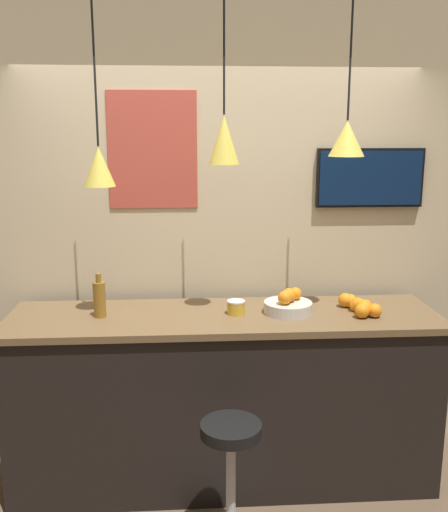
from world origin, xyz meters
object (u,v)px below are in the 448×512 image
Objects in this scene: juice_bottle at (99,299)px; mounted_tv at (370,178)px; bar_stool at (231,477)px; spread_jar at (236,307)px; fruit_bowl at (288,305)px.

juice_bottle is 0.37× the size of mounted_tv.
bar_stool is at bearing -133.08° from mounted_tv.
bar_stool is 1.22m from juice_bottle.
spread_jar is (0.79, 0.00, -0.07)m from juice_bottle.
mounted_tv is at bearing 23.95° from spread_jar.
bar_stool is 2.47× the size of fruit_bowl.
mounted_tv reaches higher than fruit_bowl.
fruit_bowl is 1.10m from juice_bottle.
spread_jar reaches higher than bar_stool.
juice_bottle is at bearing 138.04° from bar_stool.
mounted_tv is (1.68, 0.40, 0.65)m from juice_bottle.
bar_stool is 1.02m from fruit_bowl.
fruit_bowl is 0.31m from spread_jar.
mounted_tv is (0.58, 0.40, 0.71)m from fruit_bowl.
fruit_bowl is 1.00m from mounted_tv.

